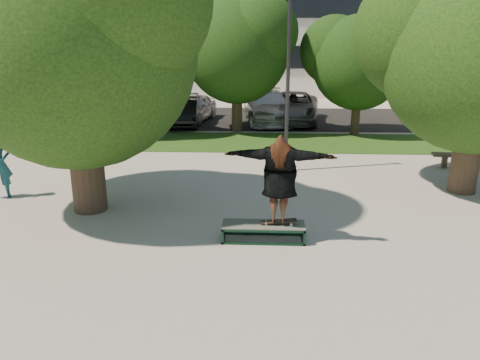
# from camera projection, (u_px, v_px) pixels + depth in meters

# --- Properties ---
(ground) EXTENTS (120.00, 120.00, 0.00)m
(ground) POSITION_uv_depth(u_px,v_px,m) (252.00, 227.00, 10.97)
(ground) COLOR #ACA59E
(ground) RESTS_ON ground
(grass_strip) EXTENTS (30.00, 4.00, 0.02)m
(grass_strip) POSITION_uv_depth(u_px,v_px,m) (280.00, 142.00, 20.00)
(grass_strip) COLOR #184814
(grass_strip) RESTS_ON ground
(asphalt_strip) EXTENTS (40.00, 8.00, 0.01)m
(asphalt_strip) POSITION_uv_depth(u_px,v_px,m) (259.00, 118.00, 26.27)
(asphalt_strip) COLOR black
(asphalt_strip) RESTS_ON ground
(tree_left) EXTENTS (6.96, 5.95, 7.12)m
(tree_left) POSITION_uv_depth(u_px,v_px,m) (72.00, 31.00, 10.93)
(tree_left) COLOR #38281E
(tree_left) RESTS_ON ground
(tree_right) EXTENTS (6.24, 5.33, 6.51)m
(tree_right) POSITION_uv_depth(u_px,v_px,m) (477.00, 45.00, 12.47)
(tree_right) COLOR #38281E
(tree_right) RESTS_ON ground
(bg_tree_left) EXTENTS (5.28, 4.51, 5.77)m
(bg_tree_left) POSITION_uv_depth(u_px,v_px,m) (111.00, 51.00, 20.78)
(bg_tree_left) COLOR #38281E
(bg_tree_left) RESTS_ON ground
(bg_tree_mid) EXTENTS (5.76, 4.92, 6.24)m
(bg_tree_mid) POSITION_uv_depth(u_px,v_px,m) (235.00, 44.00, 21.41)
(bg_tree_mid) COLOR #38281E
(bg_tree_mid) RESTS_ON ground
(bg_tree_right) EXTENTS (5.04, 4.31, 5.43)m
(bg_tree_right) POSITION_uv_depth(u_px,v_px,m) (358.00, 57.00, 20.83)
(bg_tree_right) COLOR #38281E
(bg_tree_right) RESTS_ON ground
(lamppost) EXTENTS (0.25, 0.15, 6.11)m
(lamppost) POSITION_uv_depth(u_px,v_px,m) (288.00, 75.00, 14.80)
(lamppost) COLOR #2D2D30
(lamppost) RESTS_ON ground
(grind_box) EXTENTS (1.80, 0.60, 0.38)m
(grind_box) POSITION_uv_depth(u_px,v_px,m) (263.00, 232.00, 10.23)
(grind_box) COLOR #103020
(grind_box) RESTS_ON ground
(skater_rig) EXTENTS (2.40, 0.92, 1.98)m
(skater_rig) POSITION_uv_depth(u_px,v_px,m) (280.00, 179.00, 9.87)
(skater_rig) COLOR white
(skater_rig) RESTS_ON grind_box
(car_silver_a) EXTENTS (2.42, 4.42, 1.42)m
(car_silver_a) POSITION_uv_depth(u_px,v_px,m) (193.00, 108.00, 25.11)
(car_silver_a) COLOR silver
(car_silver_a) RESTS_ON asphalt_strip
(car_dark) EXTENTS (2.11, 4.88, 1.56)m
(car_dark) POSITION_uv_depth(u_px,v_px,m) (182.00, 110.00, 23.99)
(car_dark) COLOR black
(car_dark) RESTS_ON asphalt_strip
(car_grey) EXTENTS (3.27, 5.96, 1.58)m
(car_grey) POSITION_uv_depth(u_px,v_px,m) (292.00, 107.00, 24.66)
(car_grey) COLOR #5E5E63
(car_grey) RESTS_ON asphalt_strip
(car_silver_b) EXTENTS (2.82, 5.82, 1.63)m
(car_silver_b) POSITION_uv_depth(u_px,v_px,m) (268.00, 107.00, 24.70)
(car_silver_b) COLOR #BBBAC0
(car_silver_b) RESTS_ON asphalt_strip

